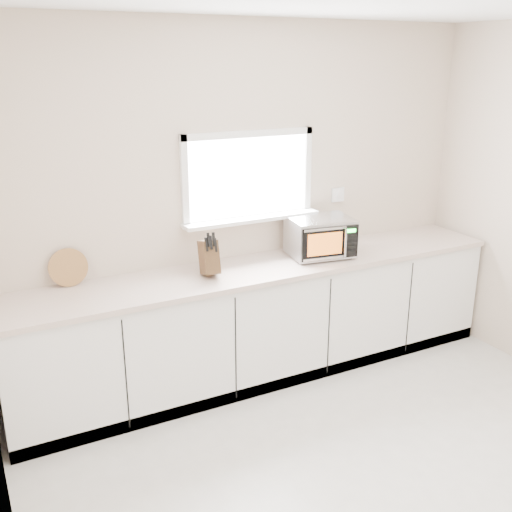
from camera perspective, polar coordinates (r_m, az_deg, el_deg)
ground at (r=3.79m, az=14.08°, el=-21.94°), size 4.00×4.00×0.00m
back_wall at (r=4.68m, az=-0.81°, el=5.36°), size 4.00×0.17×2.70m
cabinets at (r=4.73m, az=0.86°, el=-6.34°), size 3.92×0.60×0.88m
countertop at (r=4.55m, az=0.95°, el=-1.12°), size 3.92×0.64×0.04m
microwave at (r=4.73m, az=6.16°, el=1.88°), size 0.53×0.46×0.31m
knife_block at (r=4.29m, az=-4.49°, el=-0.05°), size 0.14×0.24×0.34m
cutting_board at (r=4.29m, az=-17.45°, el=-1.04°), size 0.27×0.06×0.27m
coffee_grinder at (r=4.84m, az=8.01°, el=1.54°), size 0.14×0.14×0.23m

